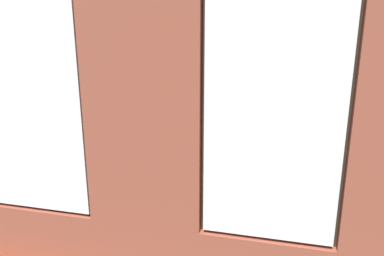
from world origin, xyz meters
TOP-DOWN VIEW (x-y plane):
  - ground_plane at (0.00, 0.00)m, footprint 6.26×5.76m
  - brick_wall_with_windows at (0.00, 2.50)m, footprint 5.66×0.30m
  - white_wall_right at (2.78, 0.20)m, footprint 0.10×4.76m
  - couch_by_window at (0.42, 1.85)m, footprint 1.88×0.87m
  - couch_left at (-2.13, 0.43)m, footprint 1.04×2.08m
  - coffee_table at (0.31, -0.05)m, footprint 1.56×0.72m
  - cup_ceramic at (0.78, 0.06)m, footprint 0.08×0.08m
  - candle_jar at (0.50, -0.14)m, footprint 0.08×0.08m
  - table_plant_small at (0.19, 0.06)m, footprint 0.12×0.12m
  - remote_gray at (0.31, -0.05)m, footprint 0.17×0.13m
  - remote_black at (-0.12, -0.18)m, footprint 0.14×0.17m
  - media_console at (2.48, -0.24)m, footprint 1.26×0.42m
  - tv_flatscreen at (2.48, -0.24)m, footprint 1.19×0.20m
  - papasan_chair at (0.42, -1.47)m, footprint 1.19×1.19m
  - potted_plant_foreground_right at (2.18, -1.83)m, footprint 0.99×1.09m
  - potted_plant_mid_room_small at (-0.60, -1.04)m, footprint 0.20×0.20m
  - potted_plant_corner_near_left at (-2.27, -1.90)m, footprint 0.92×1.05m
  - potted_plant_by_left_couch at (-1.73, -1.03)m, footprint 0.27×0.27m
  - potted_plant_between_couches at (-0.97, 1.80)m, footprint 0.40×0.40m
  - potted_plant_beside_window_right at (1.83, 1.95)m, footprint 0.92×0.87m

SIDE VIEW (x-z plane):
  - ground_plane at x=0.00m, z-range -0.10..0.00m
  - media_console at x=2.48m, z-range 0.00..0.46m
  - potted_plant_mid_room_small at x=-0.60m, z-range 0.07..0.55m
  - couch_left at x=-2.13m, z-range -0.07..0.73m
  - couch_by_window at x=0.42m, z-range -0.07..0.73m
  - potted_plant_by_left_couch at x=-1.73m, z-range 0.10..0.60m
  - coffee_table at x=0.31m, z-range 0.16..0.60m
  - potted_plant_between_couches at x=-0.97m, z-range 0.09..0.74m
  - remote_gray at x=0.31m, z-range 0.43..0.45m
  - remote_black at x=-0.12m, z-range 0.43..0.45m
  - papasan_chair at x=0.42m, z-range 0.09..0.82m
  - candle_jar at x=0.50m, z-range 0.43..0.53m
  - cup_ceramic at x=0.78m, z-range 0.43..0.53m
  - table_plant_small at x=0.19m, z-range 0.44..0.65m
  - potted_plant_foreground_right at x=2.18m, z-range 0.04..1.26m
  - potted_plant_beside_window_right at x=1.83m, z-range 0.11..1.21m
  - potted_plant_corner_near_left at x=-2.27m, z-range 0.04..1.47m
  - tv_flatscreen at x=2.48m, z-range 0.46..1.24m
  - brick_wall_with_windows at x=0.00m, z-range -0.01..3.40m
  - white_wall_right at x=2.78m, z-range 0.00..3.40m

